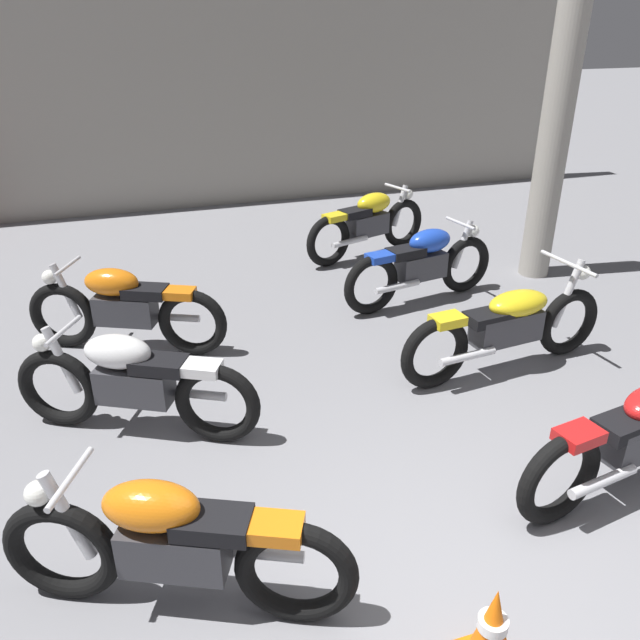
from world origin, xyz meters
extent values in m
plane|color=gray|center=(0.00, 0.00, 0.00)|extent=(60.00, 60.00, 0.00)
cube|color=#9E998E|center=(0.00, 8.86, 1.80)|extent=(13.10, 0.24, 3.60)
cylinder|color=#9E998E|center=(3.34, 4.39, 1.60)|extent=(0.36, 0.36, 3.20)
torus|color=black|center=(-2.11, 0.96, 0.34)|extent=(0.65, 0.38, 0.67)
torus|color=black|center=(-0.92, 0.42, 0.34)|extent=(0.65, 0.38, 0.67)
cylinder|color=silver|center=(-2.03, 0.93, 0.59)|extent=(0.25, 0.16, 0.56)
cube|color=#38383D|center=(-1.52, 0.69, 0.44)|extent=(0.62, 0.46, 0.28)
ellipsoid|color=orange|center=(-1.61, 0.73, 0.72)|extent=(0.59, 0.47, 0.26)
cube|color=black|center=(-1.32, 0.60, 0.64)|extent=(0.46, 0.38, 0.10)
cube|color=orange|center=(-1.02, 0.46, 0.64)|extent=(0.34, 0.30, 0.08)
cylinder|color=silver|center=(-1.98, 0.90, 0.85)|extent=(0.23, 0.45, 0.04)
sphere|color=white|center=(-2.16, 0.99, 0.73)|extent=(0.14, 0.14, 0.14)
cylinder|color=silver|center=(-1.10, 0.64, 0.32)|extent=(0.53, 0.29, 0.07)
torus|color=black|center=(-2.20, 2.75, 0.34)|extent=(0.64, 0.41, 0.67)
torus|color=black|center=(-1.05, 2.15, 0.34)|extent=(0.64, 0.41, 0.67)
cylinder|color=silver|center=(-2.13, 2.71, 0.59)|extent=(0.25, 0.17, 0.56)
cube|color=#38383D|center=(-1.62, 2.45, 0.44)|extent=(0.62, 0.48, 0.28)
ellipsoid|color=white|center=(-1.71, 2.49, 0.72)|extent=(0.59, 0.49, 0.26)
cube|color=black|center=(-1.43, 2.35, 0.64)|extent=(0.47, 0.40, 0.10)
cube|color=white|center=(-1.13, 2.19, 0.64)|extent=(0.34, 0.31, 0.08)
cylinder|color=silver|center=(-2.07, 2.68, 0.85)|extent=(0.25, 0.44, 0.04)
sphere|color=white|center=(-2.25, 2.78, 0.73)|extent=(0.14, 0.14, 0.14)
cylinder|color=silver|center=(-1.21, 2.38, 0.32)|extent=(0.52, 0.32, 0.07)
torus|color=black|center=(-2.21, 4.15, 0.34)|extent=(0.65, 0.38, 0.67)
torus|color=black|center=(-1.03, 3.60, 0.34)|extent=(0.65, 0.38, 0.67)
cylinder|color=silver|center=(-2.14, 4.11, 0.59)|extent=(0.25, 0.17, 0.56)
cube|color=#38383D|center=(-1.62, 3.87, 0.44)|extent=(0.62, 0.46, 0.28)
ellipsoid|color=orange|center=(-1.71, 3.91, 0.72)|extent=(0.59, 0.47, 0.26)
cube|color=black|center=(-1.42, 3.78, 0.64)|extent=(0.46, 0.39, 0.10)
cube|color=orange|center=(-1.12, 3.64, 0.64)|extent=(0.34, 0.30, 0.08)
cylinder|color=silver|center=(-2.08, 4.09, 0.85)|extent=(0.24, 0.45, 0.04)
sphere|color=white|center=(-2.27, 4.17, 0.73)|extent=(0.14, 0.14, 0.14)
cylinder|color=silver|center=(-1.20, 3.82, 0.32)|extent=(0.53, 0.30, 0.07)
torus|color=black|center=(0.87, 0.63, 0.34)|extent=(0.68, 0.22, 0.67)
cube|color=black|center=(1.39, 0.71, 0.57)|extent=(0.43, 0.30, 0.10)
cube|color=red|center=(0.97, 0.64, 0.64)|extent=(0.31, 0.24, 0.08)
cylinder|color=silver|center=(1.14, 0.54, 0.32)|extent=(0.55, 0.16, 0.07)
torus|color=black|center=(2.37, 2.50, 0.34)|extent=(0.68, 0.18, 0.67)
torus|color=black|center=(0.88, 2.35, 0.34)|extent=(0.68, 0.18, 0.67)
cylinder|color=silver|center=(2.29, 2.50, 0.65)|extent=(0.28, 0.10, 0.66)
cube|color=#38383D|center=(1.62, 2.43, 0.44)|extent=(0.68, 0.31, 0.28)
ellipsoid|color=yellow|center=(1.72, 2.44, 0.66)|extent=(0.63, 0.38, 0.22)
cube|color=black|center=(1.41, 2.40, 0.57)|extent=(0.42, 0.28, 0.10)
cube|color=yellow|center=(0.98, 2.36, 0.64)|extent=(0.30, 0.23, 0.08)
cylinder|color=silver|center=(2.23, 2.49, 0.96)|extent=(0.11, 0.68, 0.04)
sphere|color=white|center=(2.43, 2.51, 0.84)|extent=(0.14, 0.14, 0.14)
cylinder|color=silver|center=(1.14, 2.24, 0.32)|extent=(0.55, 0.13, 0.07)
torus|color=black|center=(2.21, 4.16, 0.34)|extent=(0.68, 0.23, 0.67)
torus|color=black|center=(0.93, 3.93, 0.34)|extent=(0.68, 0.23, 0.67)
cylinder|color=silver|center=(2.13, 4.15, 0.59)|extent=(0.25, 0.11, 0.56)
cube|color=#38383D|center=(1.57, 4.05, 0.44)|extent=(0.61, 0.34, 0.28)
ellipsoid|color=blue|center=(1.67, 4.06, 0.72)|extent=(0.56, 0.37, 0.26)
cube|color=black|center=(1.35, 4.01, 0.64)|extent=(0.44, 0.31, 0.10)
cube|color=blue|center=(1.03, 3.95, 0.64)|extent=(0.31, 0.25, 0.08)
cylinder|color=silver|center=(2.07, 4.14, 0.85)|extent=(0.12, 0.48, 0.04)
sphere|color=white|center=(2.27, 4.17, 0.73)|extent=(0.14, 0.14, 0.14)
cylinder|color=silver|center=(1.20, 3.85, 0.32)|extent=(0.55, 0.17, 0.07)
torus|color=black|center=(2.19, 5.86, 0.34)|extent=(0.67, 0.32, 0.67)
torus|color=black|center=(0.95, 5.45, 0.34)|extent=(0.67, 0.32, 0.67)
cylinder|color=silver|center=(2.11, 5.83, 0.59)|extent=(0.25, 0.14, 0.56)
cube|color=#38383D|center=(1.57, 5.65, 0.44)|extent=(0.62, 0.41, 0.28)
ellipsoid|color=yellow|center=(1.67, 5.68, 0.72)|extent=(0.58, 0.43, 0.26)
cube|color=black|center=(1.36, 5.58, 0.64)|extent=(0.46, 0.35, 0.10)
cube|color=yellow|center=(1.05, 5.48, 0.64)|extent=(0.33, 0.28, 0.08)
cylinder|color=silver|center=(2.05, 5.81, 0.85)|extent=(0.19, 0.47, 0.04)
sphere|color=white|center=(2.24, 5.88, 0.73)|extent=(0.14, 0.14, 0.14)
cylinder|color=silver|center=(1.23, 5.40, 0.32)|extent=(0.54, 0.24, 0.07)
cone|color=orange|center=(-0.09, -0.16, 0.29)|extent=(0.24, 0.24, 0.50)
cylinder|color=white|center=(-0.09, -0.16, 0.32)|extent=(0.15, 0.15, 0.06)
camera|label=1|loc=(-1.56, -1.94, 3.01)|focal=35.85mm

